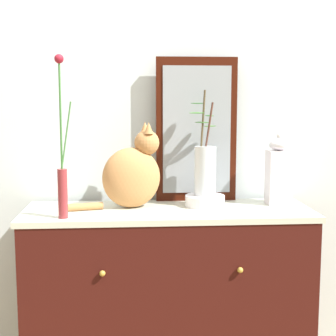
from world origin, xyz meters
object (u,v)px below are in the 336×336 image
at_px(sideboard, 168,312).
at_px(jar_lidded_porcelain, 278,172).
at_px(vase_slim_green, 62,171).
at_px(mirror_leaning, 196,130).
at_px(cat_sitting, 133,173).
at_px(bowl_porcelain, 205,201).
at_px(vase_glass_clear, 205,168).

distance_m(sideboard, jar_lidded_porcelain, 0.80).
relative_size(sideboard, vase_slim_green, 1.93).
distance_m(mirror_leaning, vase_slim_green, 0.68).
relative_size(mirror_leaning, cat_sitting, 1.60).
bearing_deg(vase_slim_green, mirror_leaning, 29.43).
xyz_separation_m(bowl_porcelain, vase_glass_clear, (-0.00, 0.00, 0.15)).
bearing_deg(bowl_porcelain, mirror_leaning, 99.09).
relative_size(sideboard, jar_lidded_porcelain, 3.86).
xyz_separation_m(sideboard, jar_lidded_porcelain, (0.51, 0.07, 0.62)).
xyz_separation_m(mirror_leaning, cat_sitting, (-0.30, -0.14, -0.18)).
relative_size(cat_sitting, jar_lidded_porcelain, 1.29).
bearing_deg(sideboard, bowl_porcelain, 16.24).
distance_m(vase_slim_green, jar_lidded_porcelain, 0.96).
relative_size(cat_sitting, vase_slim_green, 0.65).
relative_size(vase_slim_green, jar_lidded_porcelain, 2.00).
relative_size(cat_sitting, bowl_porcelain, 2.36).
height_order(mirror_leaning, jar_lidded_porcelain, mirror_leaning).
height_order(sideboard, bowl_porcelain, bowl_porcelain).
bearing_deg(bowl_porcelain, cat_sitting, -179.47).
distance_m(bowl_porcelain, jar_lidded_porcelain, 0.36).
distance_m(cat_sitting, vase_slim_green, 0.34).
height_order(bowl_porcelain, vase_glass_clear, vase_glass_clear).
bearing_deg(vase_slim_green, bowl_porcelain, 17.36).
relative_size(sideboard, mirror_leaning, 1.87).
bearing_deg(cat_sitting, mirror_leaning, 25.38).
height_order(vase_glass_clear, jar_lidded_porcelain, vase_glass_clear).
height_order(cat_sitting, bowl_porcelain, cat_sitting).
bearing_deg(jar_lidded_porcelain, bowl_porcelain, -176.21).
xyz_separation_m(cat_sitting, jar_lidded_porcelain, (0.66, 0.03, -0.01)).
distance_m(cat_sitting, bowl_porcelain, 0.34).
distance_m(cat_sitting, jar_lidded_porcelain, 0.66).
bearing_deg(mirror_leaning, bowl_porcelain, -80.91).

